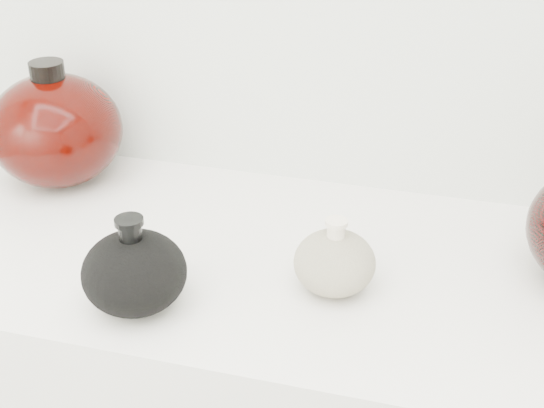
# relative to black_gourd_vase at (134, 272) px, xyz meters

# --- Properties ---
(black_gourd_vase) EXTENTS (0.16, 0.16, 0.13)m
(black_gourd_vase) POSITION_rel_black_gourd_vase_xyz_m (0.00, 0.00, 0.00)
(black_gourd_vase) COLOR black
(black_gourd_vase) RESTS_ON display_counter
(cream_gourd_vase) EXTENTS (0.13, 0.13, 0.11)m
(cream_gourd_vase) POSITION_rel_black_gourd_vase_xyz_m (0.24, 0.10, -0.01)
(cream_gourd_vase) COLOR beige
(cream_gourd_vase) RESTS_ON display_counter
(left_round_pot) EXTENTS (0.25, 0.25, 0.21)m
(left_round_pot) POSITION_rel_black_gourd_vase_xyz_m (-0.27, 0.30, 0.04)
(left_round_pot) COLOR black
(left_round_pot) RESTS_ON display_counter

